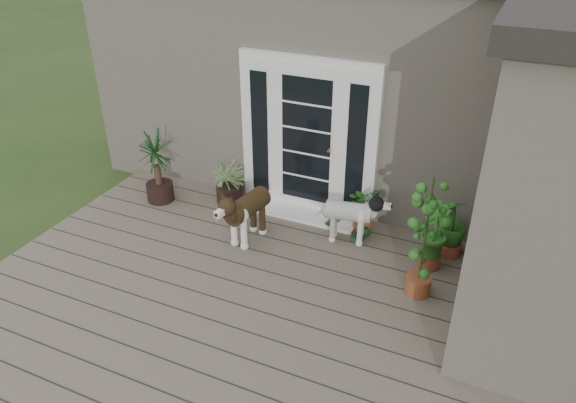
% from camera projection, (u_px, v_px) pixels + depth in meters
% --- Properties ---
extents(deck, '(6.20, 4.60, 0.12)m').
position_uv_depth(deck, '(246.00, 311.00, 5.90)').
color(deck, '#6B5B4C').
rests_on(deck, ground).
extents(house_main, '(7.40, 4.00, 3.10)m').
position_uv_depth(house_main, '(369.00, 71.00, 8.51)').
color(house_main, '#665E54').
rests_on(house_main, ground).
extents(house_wing, '(1.60, 2.40, 3.10)m').
position_uv_depth(house_wing, '(574.00, 201.00, 4.99)').
color(house_wing, '#665E54').
rests_on(house_wing, ground).
extents(door_unit, '(1.90, 0.14, 2.15)m').
position_uv_depth(door_unit, '(307.00, 138.00, 7.14)').
color(door_unit, white).
rests_on(door_unit, deck).
extents(door_step, '(1.60, 0.40, 0.05)m').
position_uv_depth(door_step, '(301.00, 213.00, 7.51)').
color(door_step, white).
rests_on(door_step, deck).
extents(brindle_dog, '(0.51, 0.92, 0.72)m').
position_uv_depth(brindle_dog, '(248.00, 215.00, 6.82)').
color(brindle_dog, '#3E2C16').
rests_on(brindle_dog, deck).
extents(white_dog, '(0.80, 0.45, 0.63)m').
position_uv_depth(white_dog, '(348.00, 219.00, 6.82)').
color(white_dog, white).
rests_on(white_dog, deck).
extents(spider_plant, '(0.79, 0.79, 0.68)m').
position_uv_depth(spider_plant, '(229.00, 181.00, 7.67)').
color(spider_plant, '#A4B770').
rests_on(spider_plant, deck).
extents(yucca, '(0.93, 0.93, 1.05)m').
position_uv_depth(yucca, '(157.00, 167.00, 7.62)').
color(yucca, black).
rests_on(yucca, deck).
extents(herb_a, '(0.60, 0.60, 0.55)m').
position_uv_depth(herb_a, '(363.00, 211.00, 7.07)').
color(herb_a, '#1E5317').
rests_on(herb_a, deck).
extents(herb_b, '(0.55, 0.55, 0.61)m').
position_uv_depth(herb_b, '(431.00, 245.00, 6.36)').
color(herb_b, '#1B6020').
rests_on(herb_b, deck).
extents(herb_c, '(0.57, 0.57, 0.63)m').
position_uv_depth(herb_c, '(451.00, 232.00, 6.57)').
color(herb_c, '#225819').
rests_on(herb_c, deck).
extents(sapling, '(0.58, 0.58, 1.50)m').
position_uv_depth(sapling, '(425.00, 236.00, 5.70)').
color(sapling, '#285E1B').
rests_on(sapling, deck).
extents(clog_left, '(0.21, 0.36, 0.10)m').
position_uv_depth(clog_left, '(334.00, 221.00, 7.28)').
color(clog_left, '#15361F').
rests_on(clog_left, deck).
extents(clog_right, '(0.24, 0.36, 0.10)m').
position_uv_depth(clog_right, '(361.00, 235.00, 6.99)').
color(clog_right, '#15351A').
rests_on(clog_right, deck).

